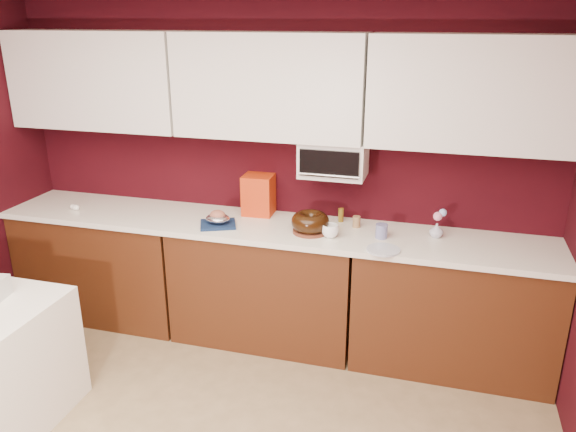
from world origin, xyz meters
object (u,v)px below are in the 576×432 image
(pandoro_box, at_px, (259,195))
(foil_ham_nest, at_px, (218,218))
(bundt_cake, at_px, (310,222))
(toaster_oven, at_px, (334,158))
(coffee_mug, at_px, (330,230))
(blue_jar, at_px, (382,231))
(flower_vase, at_px, (436,229))

(pandoro_box, bearing_deg, foil_ham_nest, -123.60)
(bundt_cake, relative_size, pandoro_box, 0.87)
(toaster_oven, distance_m, coffee_mug, 0.50)
(blue_jar, bearing_deg, pandoro_box, 165.80)
(blue_jar, relative_size, flower_vase, 0.87)
(toaster_oven, height_order, foil_ham_nest, toaster_oven)
(foil_ham_nest, bearing_deg, coffee_mug, 0.08)
(flower_vase, bearing_deg, blue_jar, -162.24)
(blue_jar, bearing_deg, toaster_oven, 153.18)
(pandoro_box, height_order, coffee_mug, pandoro_box)
(bundt_cake, distance_m, pandoro_box, 0.54)
(flower_vase, bearing_deg, coffee_mug, -164.08)
(foil_ham_nest, distance_m, coffee_mug, 0.81)
(pandoro_box, bearing_deg, toaster_oven, -6.98)
(blue_jar, bearing_deg, flower_vase, 17.76)
(bundt_cake, xyz_separation_m, coffee_mug, (0.15, -0.05, -0.03))
(toaster_oven, relative_size, flower_vase, 4.09)
(coffee_mug, distance_m, blue_jar, 0.34)
(blue_jar, height_order, flower_vase, flower_vase)
(pandoro_box, height_order, flower_vase, pandoro_box)
(toaster_oven, height_order, pandoro_box, toaster_oven)
(toaster_oven, distance_m, blue_jar, 0.60)
(bundt_cake, bearing_deg, foil_ham_nest, -175.83)
(toaster_oven, distance_m, bundt_cake, 0.47)
(toaster_oven, relative_size, foil_ham_nest, 2.64)
(toaster_oven, bearing_deg, pandoro_box, 175.06)
(toaster_oven, distance_m, flower_vase, 0.84)
(blue_jar, bearing_deg, coffee_mug, -166.06)
(pandoro_box, bearing_deg, flower_vase, -7.59)
(pandoro_box, distance_m, flower_vase, 1.30)
(foil_ham_nest, bearing_deg, pandoro_box, 58.44)
(flower_vase, bearing_deg, bundt_cake, -169.91)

